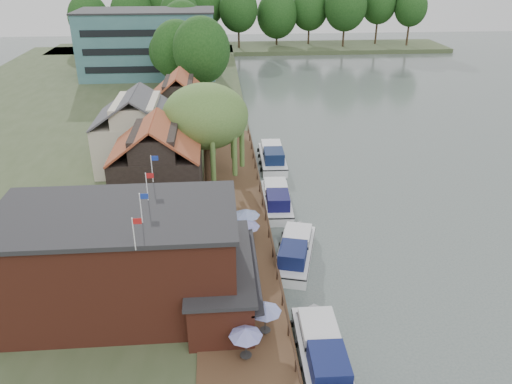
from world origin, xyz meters
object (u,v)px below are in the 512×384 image
object	(u,v)px
willow	(206,135)
umbrella_4	(246,222)
pub	(151,259)
cruiser_0	(323,350)
umbrella_0	(246,344)
cottage_c	(180,106)
cruiser_2	(277,197)
umbrella_1	(265,320)
cottage_a	(157,164)
cruiser_1	(295,248)
hotel_block	(148,43)
cottage_b	(139,130)
umbrella_2	(240,286)
umbrella_3	(246,233)
cruiser_3	(272,154)

from	to	relation	value
willow	umbrella_4	size ratio (longest dim) A/B	4.39
pub	cruiser_0	world-z (taller)	pub
umbrella_0	cottage_c	bearing A→B (deg)	98.43
pub	umbrella_4	size ratio (longest dim) A/B	8.42
cruiser_0	cruiser_2	xyz separation A→B (m)	(-0.34, 21.09, -0.02)
pub	cruiser_2	xyz separation A→B (m)	(10.25, 15.61, -3.50)
pub	umbrella_0	bearing A→B (deg)	-44.76
umbrella_0	umbrella_1	world-z (taller)	same
umbrella_4	cruiser_0	bearing A→B (deg)	-75.11
cottage_a	cruiser_1	bearing A→B (deg)	-37.38
pub	umbrella_4	distance (m)	11.31
hotel_block	cottage_a	world-z (taller)	hotel_block
cottage_a	cruiser_2	bearing A→B (deg)	3.12
cottage_b	umbrella_0	distance (m)	32.54
hotel_block	cottage_b	world-z (taller)	hotel_block
umbrella_2	umbrella_3	distance (m)	7.07
willow	cruiser_0	bearing A→B (deg)	-74.44
umbrella_4	cottage_b	bearing A→B (deg)	123.58
cruiser_2	willow	bearing A→B (deg)	149.56
umbrella_4	cruiser_0	distance (m)	14.71
umbrella_2	hotel_block	bearing A→B (deg)	101.02
umbrella_3	cruiser_3	bearing A→B (deg)	77.66
umbrella_0	umbrella_1	xyz separation A→B (m)	(1.33, 2.06, 0.00)
umbrella_1	cruiser_3	bearing A→B (deg)	82.87
umbrella_1	hotel_block	bearing A→B (deg)	101.51
umbrella_4	pub	bearing A→B (deg)	-128.10
willow	hotel_block	bearing A→B (deg)	102.71
cottage_b	cruiser_0	world-z (taller)	cottage_b
cruiser_1	umbrella_1	bearing A→B (deg)	-93.69
umbrella_1	umbrella_3	size ratio (longest dim) A/B	1.00
cruiser_1	cruiser_2	xyz separation A→B (m)	(-0.41, 9.52, 0.03)
cruiser_0	cruiser_1	size ratio (longest dim) A/B	1.03
cottage_c	cruiser_2	world-z (taller)	cottage_c
cottage_b	cruiser_2	size ratio (longest dim) A/B	1.00
willow	cruiser_2	bearing A→B (deg)	-33.03
cottage_c	hotel_block	bearing A→B (deg)	102.20
hotel_block	cruiser_1	bearing A→B (deg)	-73.96
umbrella_0	cruiser_1	xyz separation A→B (m)	(4.75, 11.95, -1.16)
cruiser_3	cruiser_0	bearing A→B (deg)	-89.40
cottage_a	umbrella_3	size ratio (longest dim) A/B	3.62
umbrella_1	cruiser_0	xyz separation A→B (m)	(3.35, -1.68, -1.12)
umbrella_2	cottage_c	bearing A→B (deg)	99.74
umbrella_1	cruiser_0	distance (m)	3.91
cottage_b	cottage_c	bearing A→B (deg)	66.04
cottage_c	umbrella_3	distance (m)	28.14
umbrella_1	cruiser_0	bearing A→B (deg)	-26.58
hotel_block	cottage_c	bearing A→B (deg)	-77.80
umbrella_2	cottage_b	bearing A→B (deg)	111.39
cruiser_2	cruiser_1	bearing A→B (deg)	-84.93
hotel_block	cruiser_3	xyz separation A→B (m)	(19.06, -44.21, -5.95)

